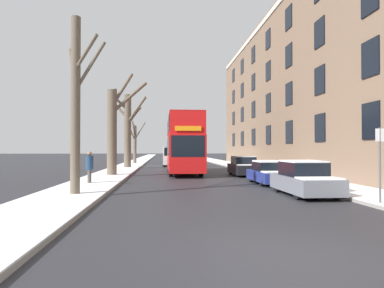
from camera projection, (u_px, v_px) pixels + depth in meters
ground_plane at (289, 254)px, 6.41m from camera, size 320.00×320.00×0.00m
sidewalk_left at (140, 160)px, 58.68m from camera, size 2.95×130.00×0.16m
sidewalk_right at (212, 160)px, 59.75m from camera, size 2.95×130.00×0.16m
terrace_facade_right at (327, 86)px, 30.31m from camera, size 9.10×48.71×15.26m
bare_tree_left_0 at (76, 101)px, 14.18m from camera, size 2.01×3.43×7.48m
bare_tree_left_1 at (113, 127)px, 24.76m from camera, size 2.97×1.74×7.79m
bare_tree_left_2 at (128, 128)px, 35.28m from camera, size 4.13×2.61×7.88m
bare_tree_left_3 at (135, 142)px, 45.40m from camera, size 2.95×2.67×5.76m
double_decker_bus at (184, 141)px, 27.91m from camera, size 2.55×10.16×4.65m
parked_car_0 at (304, 179)px, 14.69m from camera, size 1.77×3.98×1.50m
parked_car_1 at (269, 173)px, 19.53m from camera, size 1.69×3.94×1.33m
parked_car_2 at (244, 167)px, 25.66m from camera, size 1.76×3.97×1.47m
oncoming_van at (172, 156)px, 40.97m from camera, size 2.06×5.11×2.26m
pedestrian_left_sidewalk at (89, 167)px, 18.66m from camera, size 0.41×0.41×1.87m
street_sign_post at (380, 162)px, 11.68m from camera, size 0.32×0.07×2.72m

